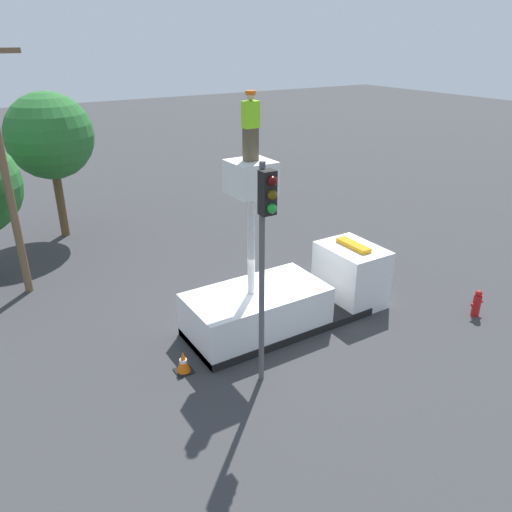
# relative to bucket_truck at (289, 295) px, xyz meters

# --- Properties ---
(ground_plane) EXTENTS (120.00, 120.00, 0.00)m
(ground_plane) POSITION_rel_bucket_truck_xyz_m (-0.37, 0.00, -0.92)
(ground_plane) COLOR #38383A
(bucket_truck) EXTENTS (6.62, 2.24, 5.29)m
(bucket_truck) POSITION_rel_bucket_truck_xyz_m (0.00, 0.00, 0.00)
(bucket_truck) COLOR black
(bucket_truck) RESTS_ON ground
(worker) EXTENTS (0.40, 0.26, 1.75)m
(worker) POSITION_rel_bucket_truck_xyz_m (-1.37, 0.00, 5.25)
(worker) COLOR brown
(worker) RESTS_ON bucket_truck
(traffic_light_pole) EXTENTS (0.34, 0.57, 5.78)m
(traffic_light_pole) POSITION_rel_bucket_truck_xyz_m (-2.27, -2.11, 3.16)
(traffic_light_pole) COLOR #515156
(traffic_light_pole) RESTS_ON ground
(fire_hydrant) EXTENTS (0.50, 0.26, 0.91)m
(fire_hydrant) POSITION_rel_bucket_truck_xyz_m (5.32, -2.89, -0.47)
(fire_hydrant) COLOR red
(fire_hydrant) RESTS_ON ground
(traffic_cone_rear) EXTENTS (0.46, 0.46, 0.63)m
(traffic_cone_rear) POSITION_rel_bucket_truck_xyz_m (-3.88, -0.63, -0.62)
(traffic_cone_rear) COLOR black
(traffic_cone_rear) RESTS_ON ground
(tree_left_bg) EXTENTS (3.60, 3.60, 6.24)m
(tree_left_bg) POSITION_rel_bucket_truck_xyz_m (-4.26, 11.41, 3.49)
(tree_left_bg) COLOR brown
(tree_left_bg) RESTS_ON ground
(utility_pole) EXTENTS (2.20, 0.26, 8.47)m
(utility_pole) POSITION_rel_bucket_truck_xyz_m (-6.60, 6.51, 3.64)
(utility_pole) COLOR brown
(utility_pole) RESTS_ON ground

